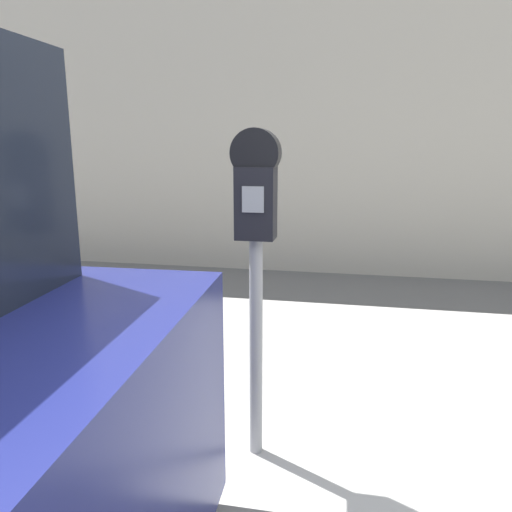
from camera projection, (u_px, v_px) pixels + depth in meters
The scene contains 3 objects.
sidewalk at pixel (321, 376), 3.41m from camera, with size 24.00×2.80×0.13m.
building_facade at pixel (345, 72), 5.91m from camera, with size 24.00×0.30×4.87m.
parking_meter at pixel (256, 229), 2.24m from camera, with size 0.21×0.14×1.56m.
Camera 1 is at (0.16, -0.97, 1.64)m, focal length 35.00 mm.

